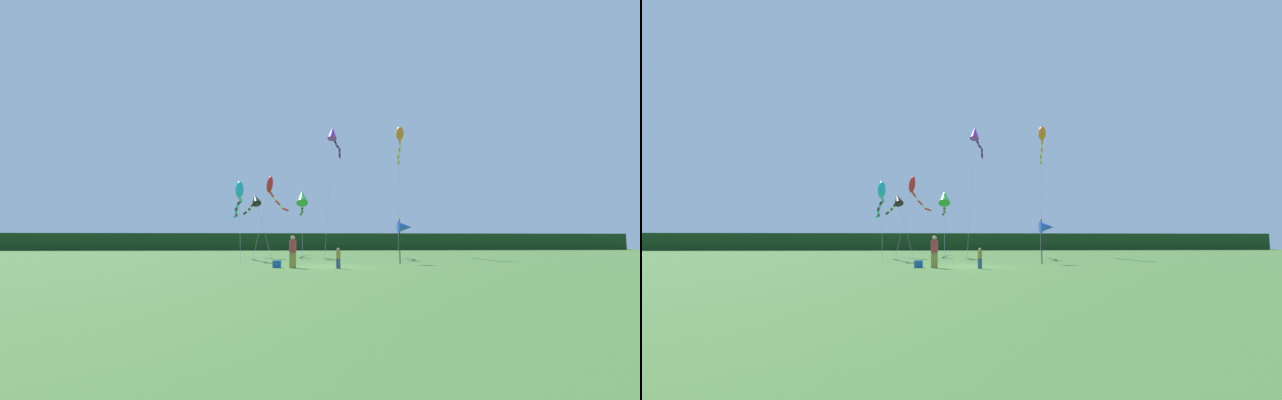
% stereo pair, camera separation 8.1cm
% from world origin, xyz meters
% --- Properties ---
extents(ground_plane, '(120.00, 120.00, 0.00)m').
position_xyz_m(ground_plane, '(0.00, 0.00, 0.00)').
color(ground_plane, '#477533').
extents(distant_treeline, '(108.00, 2.80, 2.68)m').
position_xyz_m(distant_treeline, '(0.00, 45.00, 1.34)').
color(distant_treeline, '#193D19').
rests_on(distant_treeline, ground).
extents(person_adult, '(0.38, 0.38, 1.74)m').
position_xyz_m(person_adult, '(-2.01, -1.13, 0.98)').
color(person_adult, olive).
rests_on(person_adult, ground).
extents(person_child, '(0.24, 0.24, 1.08)m').
position_xyz_m(person_child, '(0.40, -1.77, 0.61)').
color(person_child, '#334C8C').
rests_on(person_child, ground).
extents(cooler_box, '(0.47, 0.32, 0.39)m').
position_xyz_m(cooler_box, '(-2.88, -0.79, 0.20)').
color(cooler_box, '#1959B2').
rests_on(cooler_box, ground).
extents(banner_flag_pole, '(0.90, 0.70, 2.86)m').
position_xyz_m(banner_flag_pole, '(5.21, 2.56, 2.32)').
color(banner_flag_pole, black).
rests_on(banner_flag_pole, ground).
extents(kite_purple, '(2.42, 8.18, 12.37)m').
position_xyz_m(kite_purple, '(1.97, 15.44, 11.45)').
color(kite_purple, '#B2B2B2').
rests_on(kite_purple, ground).
extents(kite_orange, '(2.36, 7.86, 12.03)m').
position_xyz_m(kite_orange, '(8.10, 14.36, 10.96)').
color(kite_orange, '#B2B2B2').
rests_on(kite_orange, ground).
extents(kite_cyan, '(1.63, 8.35, 6.18)m').
position_xyz_m(kite_cyan, '(-6.10, 8.98, 5.09)').
color(kite_cyan, '#B2B2B2').
rests_on(kite_cyan, ground).
extents(kite_green, '(1.05, 6.81, 6.17)m').
position_xyz_m(kite_green, '(-1.06, 12.99, 5.22)').
color(kite_green, '#B2B2B2').
rests_on(kite_green, ground).
extents(kite_red, '(3.13, 9.50, 7.85)m').
position_xyz_m(kite_red, '(-3.87, 17.93, 6.51)').
color(kite_red, '#B2B2B2').
rests_on(kite_red, ground).
extents(kite_black, '(3.01, 6.80, 5.86)m').
position_xyz_m(kite_black, '(-5.24, 13.62, 5.03)').
color(kite_black, '#B2B2B2').
rests_on(kite_black, ground).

